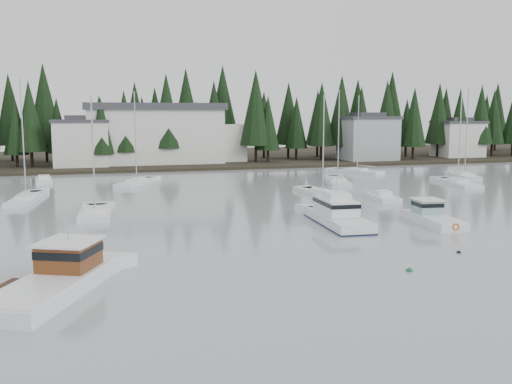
# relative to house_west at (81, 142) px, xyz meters

# --- Properties ---
(ground) EXTENTS (260.00, 260.00, 0.00)m
(ground) POSITION_rel_house_west_xyz_m (18.00, -79.00, -4.65)
(ground) COLOR gray
(ground) RESTS_ON ground
(far_shore_land) EXTENTS (240.00, 54.00, 1.00)m
(far_shore_land) POSITION_rel_house_west_xyz_m (18.00, 18.00, -4.65)
(far_shore_land) COLOR black
(far_shore_land) RESTS_ON ground
(conifer_treeline) EXTENTS (200.00, 22.00, 20.00)m
(conifer_treeline) POSITION_rel_house_west_xyz_m (18.00, 7.00, -4.65)
(conifer_treeline) COLOR black
(conifer_treeline) RESTS_ON ground
(house_west) EXTENTS (9.54, 7.42, 8.75)m
(house_west) POSITION_rel_house_west_xyz_m (0.00, 0.00, 0.00)
(house_west) COLOR silver
(house_west) RESTS_ON ground
(house_east_a) EXTENTS (10.60, 8.48, 9.25)m
(house_east_a) POSITION_rel_house_west_xyz_m (54.00, -1.00, 0.25)
(house_east_a) COLOR #999EA0
(house_east_a) RESTS_ON ground
(house_east_b) EXTENTS (9.54, 7.42, 8.25)m
(house_east_b) POSITION_rel_house_west_xyz_m (76.00, 1.00, -0.25)
(house_east_b) COLOR silver
(house_east_b) RESTS_ON ground
(harbor_inn) EXTENTS (29.50, 11.50, 10.90)m
(harbor_inn) POSITION_rel_house_west_xyz_m (15.04, 3.34, 1.12)
(harbor_inn) COLOR silver
(harbor_inn) RESTS_ON ground
(lobster_boat_brown) EXTENTS (7.35, 10.29, 4.85)m
(lobster_boat_brown) POSITION_rel_house_west_xyz_m (-0.38, -71.42, -4.10)
(lobster_boat_brown) COLOR white
(lobster_boat_brown) RESTS_ON ground
(cabin_cruiser_center) EXTENTS (3.78, 10.16, 4.29)m
(cabin_cruiser_center) POSITION_rel_house_west_xyz_m (22.01, -57.98, -4.01)
(cabin_cruiser_center) COLOR white
(cabin_cruiser_center) RESTS_ON ground
(lobster_boat_teal) EXTENTS (3.21, 7.33, 3.95)m
(lobster_boat_teal) POSITION_rel_house_west_xyz_m (30.04, -60.23, -4.18)
(lobster_boat_teal) COLOR white
(lobster_boat_teal) RESTS_ON ground
(sailboat_0) EXTENTS (3.62, 10.81, 13.90)m
(sailboat_0) POSITION_rel_house_west_xyz_m (-5.34, -36.49, -4.58)
(sailboat_0) COLOR white
(sailboat_0) RESTS_ON ground
(sailboat_1) EXTENTS (3.26, 8.45, 11.71)m
(sailboat_1) POSITION_rel_house_west_xyz_m (1.87, -47.69, -4.59)
(sailboat_1) COLOR white
(sailboat_1) RESTS_ON ground
(sailboat_2) EXTENTS (4.32, 10.04, 12.82)m
(sailboat_2) POSITION_rel_house_west_xyz_m (49.14, -36.93, -4.59)
(sailboat_2) COLOR white
(sailboat_2) RESTS_ON ground
(sailboat_3) EXTENTS (6.63, 9.76, 13.05)m
(sailboat_3) POSITION_rel_house_west_xyz_m (7.48, -24.42, -4.58)
(sailboat_3) COLOR white
(sailboat_3) RESTS_ON ground
(sailboat_5) EXTENTS (5.58, 9.34, 14.08)m
(sailboat_5) POSITION_rel_house_west_xyz_m (55.42, -29.77, -4.57)
(sailboat_5) COLOR white
(sailboat_5) RESTS_ON ground
(sailboat_7) EXTENTS (5.68, 11.04, 13.29)m
(sailboat_7) POSITION_rel_house_west_xyz_m (34.27, -30.84, -4.59)
(sailboat_7) COLOR white
(sailboat_7) RESTS_ON ground
(sailboat_8) EXTENTS (6.54, 9.08, 12.95)m
(sailboat_8) POSITION_rel_house_west_xyz_m (42.96, -19.11, -4.58)
(sailboat_8) COLOR white
(sailboat_8) RESTS_ON ground
(sailboat_9) EXTENTS (2.82, 10.24, 12.18)m
(sailboat_9) POSITION_rel_house_west_xyz_m (27.38, -41.94, -4.59)
(sailboat_9) COLOR white
(sailboat_9) RESTS_ON ground
(runabout_1) EXTENTS (2.95, 5.92, 1.42)m
(runabout_1) POSITION_rel_house_west_xyz_m (32.79, -46.41, -4.52)
(runabout_1) COLOR white
(runabout_1) RESTS_ON ground
(runabout_3) EXTENTS (2.73, 5.52, 1.42)m
(runabout_3) POSITION_rel_house_west_xyz_m (-4.81, -18.97, -4.52)
(runabout_3) COLOR white
(runabout_3) RESTS_ON ground
(mooring_buoy_green) EXTENTS (0.43, 0.43, 0.43)m
(mooring_buoy_green) POSITION_rel_house_west_xyz_m (20.08, -73.03, -4.65)
(mooring_buoy_green) COLOR #145933
(mooring_buoy_green) RESTS_ON ground
(mooring_buoy_dark) EXTENTS (0.33, 0.33, 0.33)m
(mooring_buoy_dark) POSITION_rel_house_west_xyz_m (25.81, -69.88, -4.65)
(mooring_buoy_dark) COLOR black
(mooring_buoy_dark) RESTS_ON ground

